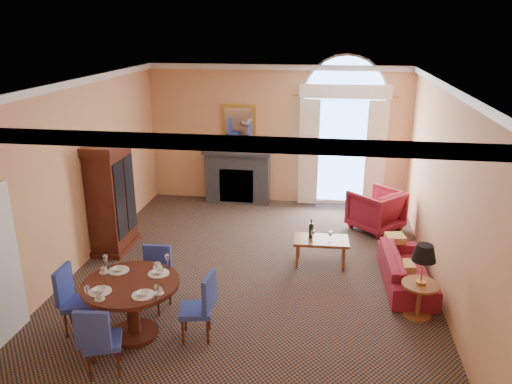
# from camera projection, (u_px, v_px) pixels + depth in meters

# --- Properties ---
(ground) EXTENTS (7.50, 7.50, 0.00)m
(ground) POSITION_uv_depth(u_px,v_px,m) (252.00, 273.00, 8.54)
(ground) COLOR black
(ground) RESTS_ON ground
(room_envelope) EXTENTS (6.04, 7.52, 3.45)m
(room_envelope) POSITION_uv_depth(u_px,v_px,m) (256.00, 121.00, 8.36)
(room_envelope) COLOR #E6A46D
(room_envelope) RESTS_ON ground
(armoire) EXTENTS (0.59, 1.04, 2.05)m
(armoire) POSITION_uv_depth(u_px,v_px,m) (112.00, 199.00, 9.20)
(armoire) COLOR #3A150D
(armoire) RESTS_ON ground
(dining_table) EXTENTS (1.29, 1.29, 1.01)m
(dining_table) POSITION_uv_depth(u_px,v_px,m) (132.00, 297.00, 6.65)
(dining_table) COLOR #3A150D
(dining_table) RESTS_ON ground
(dining_chair_north) EXTENTS (0.50, 0.50, 0.94)m
(dining_chair_north) POSITION_uv_depth(u_px,v_px,m) (156.00, 273.00, 7.41)
(dining_chair_north) COLOR #253695
(dining_chair_north) RESTS_ON ground
(dining_chair_south) EXTENTS (0.54, 0.54, 0.94)m
(dining_chair_south) POSITION_uv_depth(u_px,v_px,m) (98.00, 338.00, 5.88)
(dining_chair_south) COLOR #253695
(dining_chair_south) RESTS_ON ground
(dining_chair_east) EXTENTS (0.49, 0.49, 0.94)m
(dining_chair_east) POSITION_uv_depth(u_px,v_px,m) (202.00, 303.00, 6.62)
(dining_chair_east) COLOR #253695
(dining_chair_east) RESTS_ON ground
(dining_chair_west) EXTENTS (0.53, 0.53, 0.94)m
(dining_chair_west) POSITION_uv_depth(u_px,v_px,m) (72.00, 295.00, 6.81)
(dining_chair_west) COLOR #253695
(dining_chair_west) RESTS_ON ground
(sofa) EXTENTS (0.79, 1.85, 0.53)m
(sofa) POSITION_uv_depth(u_px,v_px,m) (406.00, 269.00, 8.09)
(sofa) COLOR maroon
(sofa) RESTS_ON ground
(armchair) EXTENTS (1.29, 1.29, 0.84)m
(armchair) POSITION_uv_depth(u_px,v_px,m) (376.00, 210.00, 10.24)
(armchair) COLOR maroon
(armchair) RESTS_ON ground
(coffee_table) EXTENTS (0.97, 0.57, 0.85)m
(coffee_table) POSITION_uv_depth(u_px,v_px,m) (320.00, 241.00, 8.71)
(coffee_table) COLOR brown
(coffee_table) RESTS_ON ground
(side_table) EXTENTS (0.53, 0.53, 1.11)m
(side_table) POSITION_uv_depth(u_px,v_px,m) (422.00, 272.00, 7.06)
(side_table) COLOR brown
(side_table) RESTS_ON ground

